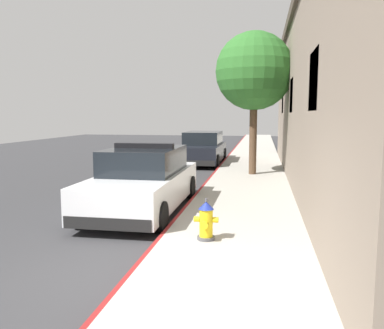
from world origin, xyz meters
TOP-DOWN VIEW (x-y plane):
  - ground_plane at (-4.66, 10.00)m, footprint 29.39×60.00m
  - sidewalk_pavement at (1.34, 10.00)m, footprint 2.67×60.00m
  - curb_painted_edge at (-0.04, 10.00)m, footprint 0.08×60.00m
  - police_cruiser at (-1.09, 4.08)m, footprint 1.94×4.84m
  - parked_car_silver_ahead at (-1.06, 13.81)m, footprint 1.94×4.84m
  - fire_hydrant at (0.82, 1.58)m, footprint 0.44×0.40m
  - street_tree at (1.44, 9.85)m, footprint 2.87×2.87m

SIDE VIEW (x-z plane):
  - ground_plane at x=-4.66m, z-range -0.20..0.00m
  - sidewalk_pavement at x=1.34m, z-range 0.00..0.14m
  - curb_painted_edge at x=-0.04m, z-range 0.00..0.14m
  - fire_hydrant at x=0.82m, z-range 0.11..0.87m
  - parked_car_silver_ahead at x=-1.06m, z-range -0.04..1.52m
  - police_cruiser at x=-1.09m, z-range -0.10..1.58m
  - street_tree at x=1.44m, z-range 1.32..6.59m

